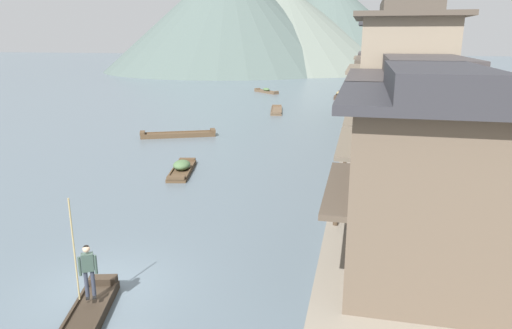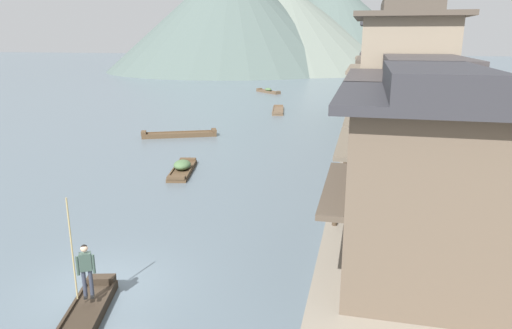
{
  "view_description": "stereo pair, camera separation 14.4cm",
  "coord_description": "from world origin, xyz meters",
  "px_view_note": "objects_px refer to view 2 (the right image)",
  "views": [
    {
      "loc": [
        7.48,
        -11.71,
        7.59
      ],
      "look_at": [
        2.44,
        10.32,
        1.38
      ],
      "focal_mm": 32.63,
      "sensor_mm": 36.0,
      "label": 1
    },
    {
      "loc": [
        7.62,
        -11.68,
        7.59
      ],
      "look_at": [
        2.44,
        10.32,
        1.38
      ],
      "focal_mm": 32.63,
      "sensor_mm": 36.0,
      "label": 2
    }
  ],
  "objects_px": {
    "boat_midriver_drifting": "(179,135)",
    "house_waterfront_second": "(418,136)",
    "house_waterfront_narrow": "(398,93)",
    "house_waterfront_end": "(390,78)",
    "mooring_post_dock_near": "(335,215)",
    "mooring_post_dock_mid": "(345,163)",
    "boatman_person": "(85,265)",
    "house_waterfront_nearest": "(424,180)",
    "boat_moored_third": "(278,111)",
    "house_waterfront_tall": "(402,86)",
    "boat_moored_second": "(182,168)",
    "boat_moored_nearest": "(342,95)",
    "boat_moored_far": "(268,91)",
    "mooring_post_dock_far": "(350,137)",
    "house_waterfront_far": "(398,69)",
    "boat_foreground_poled": "(79,327)"
  },
  "relations": [
    {
      "from": "mooring_post_dock_near",
      "to": "boat_midriver_drifting",
      "type": "bearing_deg",
      "value": 128.0
    },
    {
      "from": "boat_moored_third",
      "to": "mooring_post_dock_far",
      "type": "xyz_separation_m",
      "value": [
        8.04,
        -16.5,
        0.97
      ]
    },
    {
      "from": "boat_moored_nearest",
      "to": "mooring_post_dock_far",
      "type": "distance_m",
      "value": 30.37
    },
    {
      "from": "boat_foreground_poled",
      "to": "mooring_post_dock_mid",
      "type": "xyz_separation_m",
      "value": [
        6.21,
        15.03,
        0.95
      ]
    },
    {
      "from": "house_waterfront_end",
      "to": "mooring_post_dock_near",
      "type": "relative_size",
      "value": 8.61
    },
    {
      "from": "boat_foreground_poled",
      "to": "house_waterfront_narrow",
      "type": "xyz_separation_m",
      "value": [
        9.27,
        25.29,
        3.56
      ]
    },
    {
      "from": "boat_midriver_drifting",
      "to": "house_waterfront_end",
      "type": "xyz_separation_m",
      "value": [
        16.36,
        14.45,
        3.54
      ]
    },
    {
      "from": "boat_midriver_drifting",
      "to": "mooring_post_dock_far",
      "type": "height_order",
      "value": "mooring_post_dock_far"
    },
    {
      "from": "house_waterfront_second",
      "to": "house_waterfront_narrow",
      "type": "height_order",
      "value": "same"
    },
    {
      "from": "boat_moored_far",
      "to": "house_waterfront_second",
      "type": "xyz_separation_m",
      "value": [
        15.61,
        -45.02,
        3.48
      ]
    },
    {
      "from": "boat_midriver_drifting",
      "to": "house_waterfront_tall",
      "type": "distance_m",
      "value": 18.16
    },
    {
      "from": "boat_moored_nearest",
      "to": "boat_moored_far",
      "type": "distance_m",
      "value": 10.75
    },
    {
      "from": "boat_moored_third",
      "to": "house_waterfront_nearest",
      "type": "height_order",
      "value": "house_waterfront_nearest"
    },
    {
      "from": "house_waterfront_narrow",
      "to": "house_waterfront_end",
      "type": "xyz_separation_m",
      "value": [
        0.03,
        13.36,
        0.0
      ]
    },
    {
      "from": "house_waterfront_nearest",
      "to": "mooring_post_dock_far",
      "type": "height_order",
      "value": "house_waterfront_nearest"
    },
    {
      "from": "house_waterfront_tall",
      "to": "house_waterfront_far",
      "type": "relative_size",
      "value": 1.0
    },
    {
      "from": "boat_midriver_drifting",
      "to": "house_waterfront_end",
      "type": "height_order",
      "value": "house_waterfront_end"
    },
    {
      "from": "boat_moored_far",
      "to": "boatman_person",
      "type": "bearing_deg",
      "value": -83.59
    },
    {
      "from": "house_waterfront_nearest",
      "to": "house_waterfront_second",
      "type": "relative_size",
      "value": 0.89
    },
    {
      "from": "house_waterfront_far",
      "to": "mooring_post_dock_near",
      "type": "bearing_deg",
      "value": -97.72
    },
    {
      "from": "boatman_person",
      "to": "boat_midriver_drifting",
      "type": "distance_m",
      "value": 24.27
    },
    {
      "from": "house_waterfront_nearest",
      "to": "house_waterfront_end",
      "type": "distance_m",
      "value": 34.84
    },
    {
      "from": "house_waterfront_narrow",
      "to": "mooring_post_dock_near",
      "type": "relative_size",
      "value": 9.05
    },
    {
      "from": "mooring_post_dock_near",
      "to": "mooring_post_dock_mid",
      "type": "relative_size",
      "value": 1.06
    },
    {
      "from": "boat_foreground_poled",
      "to": "house_waterfront_tall",
      "type": "distance_m",
      "value": 19.9
    },
    {
      "from": "house_waterfront_second",
      "to": "mooring_post_dock_near",
      "type": "relative_size",
      "value": 8.21
    },
    {
      "from": "boat_moored_third",
      "to": "house_waterfront_tall",
      "type": "bearing_deg",
      "value": -63.28
    },
    {
      "from": "house_waterfront_nearest",
      "to": "boat_moored_far",
      "type": "bearing_deg",
      "value": 106.48
    },
    {
      "from": "boat_midriver_drifting",
      "to": "house_waterfront_narrow",
      "type": "distance_m",
      "value": 16.75
    },
    {
      "from": "house_waterfront_tall",
      "to": "house_waterfront_end",
      "type": "xyz_separation_m",
      "value": [
        0.37,
        21.54,
        -1.3
      ]
    },
    {
      "from": "house_waterfront_second",
      "to": "house_waterfront_nearest",
      "type": "bearing_deg",
      "value": -93.94
    },
    {
      "from": "boat_moored_far",
      "to": "boat_midriver_drifting",
      "type": "relative_size",
      "value": 0.72
    },
    {
      "from": "boat_midriver_drifting",
      "to": "house_waterfront_second",
      "type": "bearing_deg",
      "value": -40.86
    },
    {
      "from": "boat_moored_far",
      "to": "house_waterfront_tall",
      "type": "bearing_deg",
      "value": -68.09
    },
    {
      "from": "house_waterfront_narrow",
      "to": "house_waterfront_end",
      "type": "bearing_deg",
      "value": 89.88
    },
    {
      "from": "boat_foreground_poled",
      "to": "boatman_person",
      "type": "distance_m",
      "value": 1.64
    },
    {
      "from": "boat_midriver_drifting",
      "to": "mooring_post_dock_mid",
      "type": "bearing_deg",
      "value": -34.67
    },
    {
      "from": "boat_foreground_poled",
      "to": "boat_moored_third",
      "type": "height_order",
      "value": "boat_foreground_poled"
    },
    {
      "from": "boat_moored_third",
      "to": "house_waterfront_tall",
      "type": "height_order",
      "value": "house_waterfront_tall"
    },
    {
      "from": "house_waterfront_end",
      "to": "boat_midriver_drifting",
      "type": "bearing_deg",
      "value": -138.56
    },
    {
      "from": "boatman_person",
      "to": "boat_midriver_drifting",
      "type": "height_order",
      "value": "boatman_person"
    },
    {
      "from": "house_waterfront_narrow",
      "to": "boat_foreground_poled",
      "type": "bearing_deg",
      "value": -110.13
    },
    {
      "from": "boat_moored_second",
      "to": "house_waterfront_narrow",
      "type": "relative_size",
      "value": 0.57
    },
    {
      "from": "boat_moored_far",
      "to": "boat_moored_nearest",
      "type": "bearing_deg",
      "value": -15.39
    },
    {
      "from": "house_waterfront_second",
      "to": "boat_moored_far",
      "type": "bearing_deg",
      "value": 109.12
    },
    {
      "from": "boat_midriver_drifting",
      "to": "house_waterfront_tall",
      "type": "xyz_separation_m",
      "value": [
        15.99,
        -7.1,
        4.84
      ]
    },
    {
      "from": "boatman_person",
      "to": "house_waterfront_nearest",
      "type": "xyz_separation_m",
      "value": [
        9.09,
        2.88,
        2.26
      ]
    },
    {
      "from": "boat_moored_nearest",
      "to": "house_waterfront_second",
      "type": "height_order",
      "value": "house_waterfront_second"
    },
    {
      "from": "boatman_person",
      "to": "house_waterfront_far",
      "type": "bearing_deg",
      "value": 72.44
    },
    {
      "from": "boat_moored_second",
      "to": "house_waterfront_second",
      "type": "distance_m",
      "value": 13.62
    }
  ]
}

